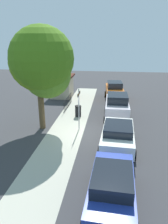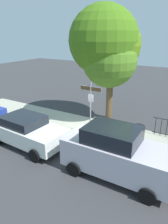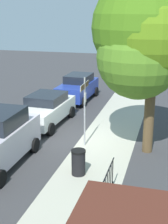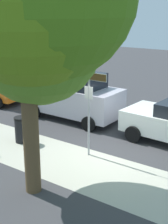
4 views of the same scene
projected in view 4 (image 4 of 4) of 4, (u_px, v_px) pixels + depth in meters
The scene contains 6 objects.
ground_plane at pixel (107, 154), 11.37m from camera, with size 60.00×60.00×0.00m, color #38383A.
sidewalk_strip at pixel (39, 153), 11.46m from camera, with size 24.00×2.60×0.00m, color #AFAE9B.
street_sign at pixel (89, 95), 10.70m from camera, with size 1.34×0.07×3.14m.
shade_tree at pixel (39, 8), 7.78m from camera, with size 4.37×4.46×7.37m.
car_silver at pixel (74, 96), 14.74m from camera, with size 4.47×2.10×2.15m.
trash_bin at pixel (22, 129), 12.31m from camera, with size 0.55×0.55×0.98m.
Camera 4 is at (-5.37, 8.94, 4.83)m, focal length 52.47 mm.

